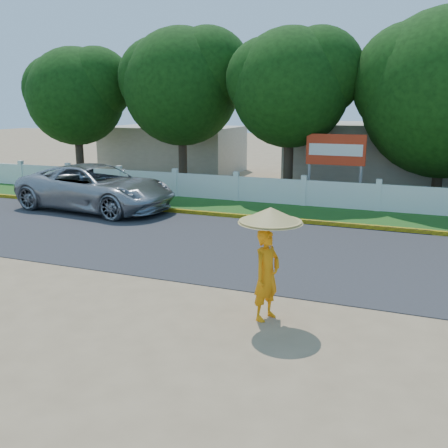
% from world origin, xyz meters
% --- Properties ---
extents(ground, '(120.00, 120.00, 0.00)m').
position_xyz_m(ground, '(0.00, 0.00, 0.00)').
color(ground, '#9E8460').
rests_on(ground, ground).
extents(road, '(60.00, 7.00, 0.02)m').
position_xyz_m(road, '(0.00, 4.50, 0.01)').
color(road, '#38383A').
rests_on(road, ground).
extents(grass_verge, '(60.00, 3.50, 0.03)m').
position_xyz_m(grass_verge, '(0.00, 9.75, 0.01)').
color(grass_verge, '#2D601E').
rests_on(grass_verge, ground).
extents(curb, '(40.00, 0.18, 0.16)m').
position_xyz_m(curb, '(0.00, 8.05, 0.08)').
color(curb, yellow).
rests_on(curb, ground).
extents(fence, '(40.00, 0.10, 1.10)m').
position_xyz_m(fence, '(0.00, 11.20, 0.55)').
color(fence, silver).
rests_on(fence, ground).
extents(building_near, '(10.00, 6.00, 3.20)m').
position_xyz_m(building_near, '(3.00, 18.00, 1.60)').
color(building_near, '#B7AD99').
rests_on(building_near, ground).
extents(building_far, '(8.00, 5.00, 2.80)m').
position_xyz_m(building_far, '(-10.00, 19.00, 1.40)').
color(building_far, '#B7AD99').
rests_on(building_far, ground).
extents(vehicle, '(6.86, 3.69, 1.83)m').
position_xyz_m(vehicle, '(-7.63, 7.42, 0.91)').
color(vehicle, '#9C9EA3').
rests_on(vehicle, ground).
extents(monk_with_parasol, '(1.26, 1.26, 2.29)m').
position_xyz_m(monk_with_parasol, '(1.79, -0.21, 1.49)').
color(monk_with_parasol, orange).
rests_on(monk_with_parasol, ground).
extents(billboard, '(2.50, 0.13, 2.95)m').
position_xyz_m(billboard, '(1.07, 12.30, 2.14)').
color(billboard, gray).
rests_on(billboard, ground).
extents(tree_row, '(37.82, 7.06, 8.12)m').
position_xyz_m(tree_row, '(4.64, 14.05, 4.70)').
color(tree_row, '#473828').
rests_on(tree_row, ground).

